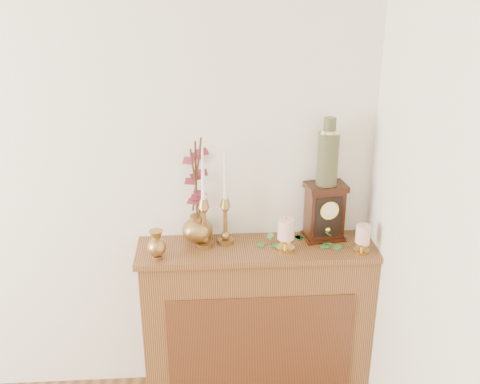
{
  "coord_description": "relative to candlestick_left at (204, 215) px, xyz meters",
  "views": [
    {
      "loc": [
        1.14,
        -0.43,
        2.27
      ],
      "look_at": [
        1.3,
        2.05,
        1.25
      ],
      "focal_mm": 42.0,
      "sensor_mm": 36.0,
      "label": 1
    }
  ],
  "objects": [
    {
      "name": "candlestick_left",
      "position": [
        0.0,
        0.0,
        0.0
      ],
      "size": [
        0.09,
        0.09,
        0.53
      ],
      "rotation": [
        0.0,
        0.0,
        0.26
      ],
      "color": "#AA7E44",
      "rests_on": "console_shelf"
    },
    {
      "name": "console_shelf",
      "position": [
        0.27,
        -0.02,
        -0.67
      ],
      "size": [
        1.24,
        0.34,
        0.93
      ],
      "color": "brown",
      "rests_on": "ground"
    },
    {
      "name": "pillar_candle_right",
      "position": [
        0.78,
        -0.11,
        -0.09
      ],
      "size": [
        0.08,
        0.08,
        0.16
      ],
      "rotation": [
        0.0,
        0.0,
        -0.13
      ],
      "color": "gold",
      "rests_on": "console_shelf"
    },
    {
      "name": "mantel_clock",
      "position": [
        0.62,
        0.05,
        -0.03
      ],
      "size": [
        0.22,
        0.17,
        0.3
      ],
      "rotation": [
        0.0,
        0.0,
        0.15
      ],
      "color": "#35170A",
      "rests_on": "console_shelf"
    },
    {
      "name": "ivy_garland",
      "position": [
        0.52,
        0.0,
        -0.16
      ],
      "size": [
        0.38,
        0.17,
        0.07
      ],
      "rotation": [
        0.0,
        0.0,
        -0.27
      ],
      "color": "#2E712B",
      "rests_on": "console_shelf"
    },
    {
      "name": "ginger_jar",
      "position": [
        -0.03,
        0.08,
        0.09
      ],
      "size": [
        0.24,
        0.25,
        0.58
      ],
      "rotation": [
        0.0,
        0.0,
        -0.03
      ],
      "color": "#AA7E44",
      "rests_on": "console_shelf"
    },
    {
      "name": "candlestick_center",
      "position": [
        0.11,
        0.03,
        -0.01
      ],
      "size": [
        0.08,
        0.08,
        0.5
      ],
      "rotation": [
        0.0,
        0.0,
        0.09
      ],
      "color": "#AA7E44",
      "rests_on": "console_shelf"
    },
    {
      "name": "bud_vase",
      "position": [
        -0.23,
        -0.12,
        -0.1
      ],
      "size": [
        0.09,
        0.09,
        0.15
      ],
      "rotation": [
        0.0,
        0.0,
        -0.11
      ],
      "color": "#AA7E44",
      "rests_on": "console_shelf"
    },
    {
      "name": "pillar_candle_left",
      "position": [
        0.4,
        -0.07,
        -0.08
      ],
      "size": [
        0.09,
        0.09,
        0.18
      ],
      "rotation": [
        0.0,
        0.0,
        0.26
      ],
      "color": "gold",
      "rests_on": "console_shelf"
    },
    {
      "name": "ceramic_vase",
      "position": [
        0.62,
        0.05,
        0.28
      ],
      "size": [
        0.11,
        0.11,
        0.34
      ],
      "rotation": [
        0.0,
        0.0,
        0.15
      ],
      "color": "#1B362A",
      "rests_on": "mantel_clock"
    }
  ]
}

